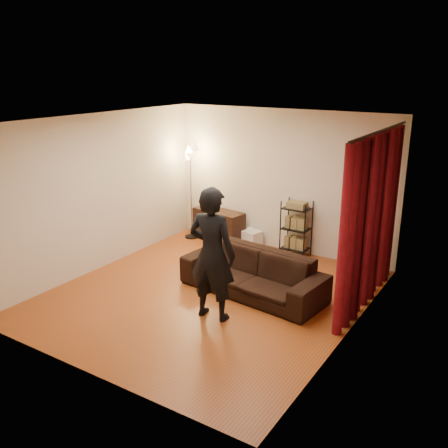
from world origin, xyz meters
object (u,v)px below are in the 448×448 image
Objects in this scene: media_cabinet at (219,226)px; person at (212,254)px; sofa at (253,273)px; floor_lamp at (191,192)px; storage_boxes at (251,238)px; wire_shelf at (296,229)px.

person is at bearing -48.89° from media_cabinet.
floor_lamp is (-2.41, 1.68, 0.63)m from sofa.
sofa is 1.17m from person.
floor_lamp is (-0.59, -0.13, 0.65)m from media_cabinet.
media_cabinet reaches higher than storage_boxes.
storage_boxes is at bearing -75.22° from person.
person is 3.33m from media_cabinet.
sofa is at bearing -34.92° from floor_lamp.
wire_shelf is at bearing 100.44° from sofa.
wire_shelf is at bearing 11.36° from media_cabinet.
sofa is 2.10× the size of media_cabinet.
floor_lamp reaches higher than sofa.
person reaches higher than storage_boxes.
floor_lamp is at bearing -53.68° from person.
person is 0.98× the size of floor_lamp.
floor_lamp is at bearing -157.87° from media_cabinet.
storage_boxes is 0.36× the size of wire_shelf.
wire_shelf is (-0.02, 2.84, -0.42)m from person.
wire_shelf is (0.99, -0.03, 0.38)m from storage_boxes.
storage_boxes is 0.20× the size of floor_lamp.
media_cabinet is at bearing 141.67° from sofa.
sofa is 1.19× the size of floor_lamp.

